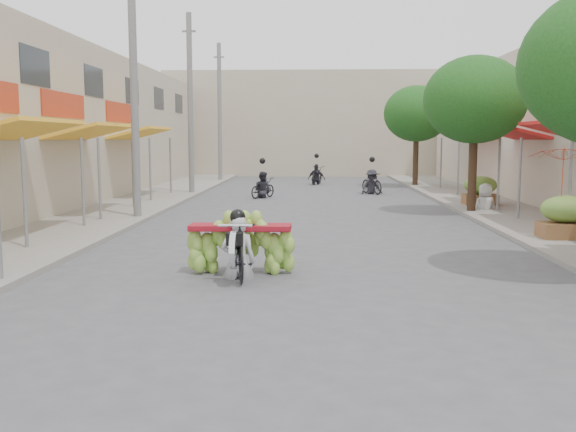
{
  "coord_description": "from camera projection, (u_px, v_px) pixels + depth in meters",
  "views": [
    {
      "loc": [
        0.08,
        -7.66,
        2.53
      ],
      "look_at": [
        -0.39,
        4.11,
        1.1
      ],
      "focal_mm": 40.0,
      "sensor_mm": 36.0,
      "label": 1
    }
  ],
  "objects": [
    {
      "name": "ground",
      "position": [
        306.0,
        345.0,
        7.91
      ],
      "size": [
        120.0,
        120.0,
        0.0
      ],
      "primitive_type": "plane",
      "color": "#545459",
      "rests_on": "ground"
    },
    {
      "name": "sidewalk_left",
      "position": [
        116.0,
        207.0,
        23.05
      ],
      "size": [
        4.0,
        60.0,
        0.12
      ],
      "primitive_type": "cube",
      "color": "gray",
      "rests_on": "ground"
    },
    {
      "name": "sidewalk_right",
      "position": [
        510.0,
        209.0,
        22.51
      ],
      "size": [
        4.0,
        60.0,
        0.12
      ],
      "primitive_type": "cube",
      "color": "gray",
      "rests_on": "ground"
    },
    {
      "name": "far_building",
      "position": [
        312.0,
        125.0,
        45.18
      ],
      "size": [
        20.0,
        6.0,
        7.0
      ],
      "primitive_type": "cube",
      "color": "#B7A991",
      "rests_on": "ground"
    },
    {
      "name": "utility_pole_mid",
      "position": [
        134.0,
        89.0,
        19.54
      ],
      "size": [
        0.6,
        0.24,
        8.0
      ],
      "color": "slate",
      "rests_on": "ground"
    },
    {
      "name": "utility_pole_far",
      "position": [
        190.0,
        104.0,
        28.46
      ],
      "size": [
        0.6,
        0.24,
        8.0
      ],
      "color": "slate",
      "rests_on": "ground"
    },
    {
      "name": "utility_pole_back",
      "position": [
        220.0,
        113.0,
        37.39
      ],
      "size": [
        0.6,
        0.24,
        8.0
      ],
      "color": "slate",
      "rests_on": "ground"
    },
    {
      "name": "street_tree_mid",
      "position": [
        475.0,
        100.0,
        21.13
      ],
      "size": [
        3.4,
        3.4,
        5.25
      ],
      "color": "#3A2719",
      "rests_on": "ground"
    },
    {
      "name": "street_tree_far",
      "position": [
        417.0,
        114.0,
        33.03
      ],
      "size": [
        3.4,
        3.4,
        5.25
      ],
      "color": "#3A2719",
      "rests_on": "ground"
    },
    {
      "name": "produce_crate_mid",
      "position": [
        566.0,
        214.0,
        15.51
      ],
      "size": [
        1.2,
        0.88,
        1.16
      ],
      "color": "brown",
      "rests_on": "ground"
    },
    {
      "name": "produce_crate_far",
      "position": [
        480.0,
        188.0,
        23.45
      ],
      "size": [
        1.2,
        0.88,
        1.16
      ],
      "color": "brown",
      "rests_on": "ground"
    },
    {
      "name": "banana_motorbike",
      "position": [
        239.0,
        238.0,
        11.76
      ],
      "size": [
        2.2,
        1.95,
        2.13
      ],
      "color": "black",
      "rests_on": "ground"
    },
    {
      "name": "market_umbrella",
      "position": [
        565.0,
        145.0,
        15.19
      ],
      "size": [
        2.08,
        2.08,
        1.54
      ],
      "rotation": [
        0.0,
        0.0,
        0.27
      ],
      "color": "#B73318",
      "rests_on": "ground"
    },
    {
      "name": "pedestrian",
      "position": [
        486.0,
        183.0,
        22.08
      ],
      "size": [
        0.94,
        0.67,
        1.74
      ],
      "rotation": [
        0.0,
        0.0,
        3.35
      ],
      "color": "silver",
      "rests_on": "ground"
    },
    {
      "name": "bg_motorbike_a",
      "position": [
        262.0,
        180.0,
        27.31
      ],
      "size": [
        1.26,
        1.59,
        1.95
      ],
      "color": "black",
      "rests_on": "ground"
    },
    {
      "name": "bg_motorbike_b",
      "position": [
        372.0,
        176.0,
        29.2
      ],
      "size": [
        1.19,
        1.76,
        1.95
      ],
      "color": "black",
      "rests_on": "ground"
    },
    {
      "name": "bg_motorbike_c",
      "position": [
        317.0,
        170.0,
        35.34
      ],
      "size": [
        1.09,
        1.86,
        1.95
      ],
      "color": "black",
      "rests_on": "ground"
    }
  ]
}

